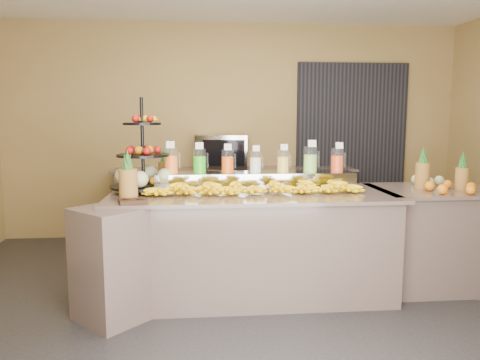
{
  "coord_description": "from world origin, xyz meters",
  "views": [
    {
      "loc": [
        -0.47,
        -3.73,
        1.61
      ],
      "look_at": [
        -0.11,
        0.3,
        1.05
      ],
      "focal_mm": 35.0,
      "sensor_mm": 36.0,
      "label": 1
    }
  ],
  "objects": [
    {
      "name": "room_envelope",
      "position": [
        0.19,
        0.79,
        1.88
      ],
      "size": [
        6.04,
        5.02,
        2.82
      ],
      "color": "olive",
      "rests_on": "ground"
    },
    {
      "name": "right_fruit_pile",
      "position": [
        1.76,
        0.29,
        1.01
      ],
      "size": [
        0.46,
        0.44,
        0.24
      ],
      "color": "brown",
      "rests_on": "right_counter"
    },
    {
      "name": "juice_pitcher_orange_a",
      "position": [
        -0.72,
        0.58,
        1.18
      ],
      "size": [
        0.13,
        0.13,
        0.31
      ],
      "color": "silver",
      "rests_on": "pitcher_tray"
    },
    {
      "name": "buffet_counter",
      "position": [
        -0.12,
        0.26,
        0.47
      ],
      "size": [
        2.75,
        1.25,
        0.93
      ],
      "color": "gray",
      "rests_on": "ground"
    },
    {
      "name": "fruit_stand",
      "position": [
        -0.93,
        0.49,
        1.14
      ],
      "size": [
        0.69,
        0.69,
        0.84
      ],
      "rotation": [
        0.0,
        0.0,
        0.17
      ],
      "color": "black",
      "rests_on": "buffet_counter"
    },
    {
      "name": "oven_warmer",
      "position": [
        -0.16,
        2.25,
        1.15
      ],
      "size": [
        0.71,
        0.54,
        0.43
      ],
      "primitive_type": "cube",
      "rotation": [
        0.0,
        0.0,
        -0.14
      ],
      "color": "gray",
      "rests_on": "back_ledge"
    },
    {
      "name": "ground",
      "position": [
        0.0,
        0.0,
        0.0
      ],
      "size": [
        6.0,
        6.0,
        0.0
      ],
      "primitive_type": "plane",
      "color": "black",
      "rests_on": "ground"
    },
    {
      "name": "juice_pitcher_orange_b",
      "position": [
        -0.2,
        0.58,
        1.17
      ],
      "size": [
        0.12,
        0.12,
        0.28
      ],
      "color": "silver",
      "rests_on": "pitcher_tray"
    },
    {
      "name": "back_ledge",
      "position": [
        0.0,
        2.25,
        0.47
      ],
      "size": [
        3.1,
        0.55,
        0.93
      ],
      "color": "gray",
      "rests_on": "ground"
    },
    {
      "name": "juice_pitcher_lime",
      "position": [
        0.58,
        0.58,
        1.19
      ],
      "size": [
        0.13,
        0.13,
        0.31
      ],
      "color": "silver",
      "rests_on": "pitcher_tray"
    },
    {
      "name": "condiment_caddy",
      "position": [
        -0.98,
        -0.1,
        0.95
      ],
      "size": [
        0.24,
        0.21,
        0.03
      ],
      "primitive_type": "cube",
      "rotation": [
        0.0,
        0.0,
        0.26
      ],
      "color": "black",
      "rests_on": "buffet_counter"
    },
    {
      "name": "banana_heap",
      "position": [
        0.02,
        0.28,
        1.0
      ],
      "size": [
        1.87,
        0.17,
        0.15
      ],
      "color": "yellow",
      "rests_on": "buffet_counter"
    },
    {
      "name": "right_counter",
      "position": [
        1.7,
        0.4,
        0.47
      ],
      "size": [
        1.08,
        0.88,
        0.93
      ],
      "color": "gray",
      "rests_on": "ground"
    },
    {
      "name": "juice_pitcher_lemon",
      "position": [
        0.32,
        0.58,
        1.17
      ],
      "size": [
        0.11,
        0.12,
        0.27
      ],
      "color": "silver",
      "rests_on": "pitcher_tray"
    },
    {
      "name": "pineapple_left_a",
      "position": [
        -1.03,
        0.04,
        1.08
      ],
      "size": [
        0.15,
        0.15,
        0.41
      ],
      "rotation": [
        0.0,
        0.0,
        0.23
      ],
      "color": "brown",
      "rests_on": "buffet_counter"
    },
    {
      "name": "juice_pitcher_milk",
      "position": [
        0.06,
        0.58,
        1.17
      ],
      "size": [
        0.11,
        0.11,
        0.26
      ],
      "color": "silver",
      "rests_on": "pitcher_tray"
    },
    {
      "name": "juice_pitcher_orange_c",
      "position": [
        0.84,
        0.58,
        1.18
      ],
      "size": [
        0.12,
        0.12,
        0.29
      ],
      "color": "silver",
      "rests_on": "pitcher_tray"
    },
    {
      "name": "pineapple_left_b",
      "position": [
        -0.79,
        0.79,
        1.08
      ],
      "size": [
        0.13,
        0.13,
        0.4
      ],
      "rotation": [
        0.0,
        0.0,
        -0.21
      ],
      "color": "brown",
      "rests_on": "buffet_counter"
    },
    {
      "name": "pitcher_tray",
      "position": [
        0.06,
        0.58,
        1.01
      ],
      "size": [
        1.85,
        0.3,
        0.15
      ],
      "primitive_type": "cube",
      "color": "gray",
      "rests_on": "buffet_counter"
    },
    {
      "name": "juice_pitcher_green",
      "position": [
        -0.46,
        0.58,
        1.18
      ],
      "size": [
        0.12,
        0.13,
        0.3
      ],
      "color": "silver",
      "rests_on": "pitcher_tray"
    }
  ]
}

